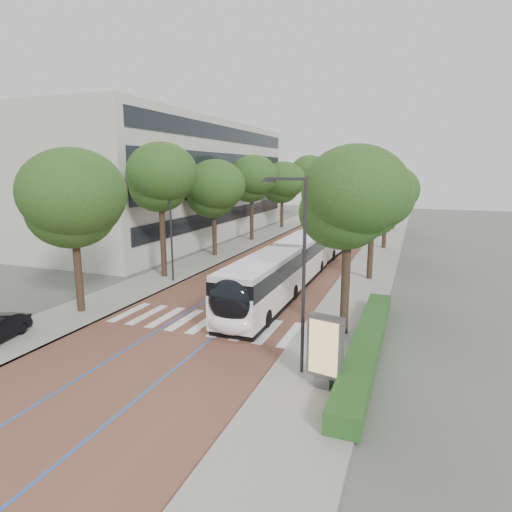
{
  "coord_description": "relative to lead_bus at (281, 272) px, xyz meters",
  "views": [
    {
      "loc": [
        10.85,
        -19.06,
        8.38
      ],
      "look_at": [
        0.44,
        8.45,
        2.4
      ],
      "focal_mm": 30.0,
      "sensor_mm": 36.0,
      "label": 1
    }
  ],
  "objects": [
    {
      "name": "bus_queued_2",
      "position": [
        0.47,
        43.02,
        -0.0
      ],
      "size": [
        3.25,
        12.52,
        3.2
      ],
      "rotation": [
        0.0,
        0.0,
        -0.06
      ],
      "color": "white",
      "rests_on": "ground"
    },
    {
      "name": "lead_bus",
      "position": [
        0.0,
        0.0,
        0.0
      ],
      "size": [
        2.57,
        18.4,
        3.2
      ],
      "rotation": [
        0.0,
        0.0,
        -0.0
      ],
      "color": "black",
      "rests_on": "ground"
    },
    {
      "name": "streetlight_near",
      "position": [
        4.1,
        -10.69,
        3.19
      ],
      "size": [
        1.82,
        0.2,
        8.0
      ],
      "color": "#2B2B2D",
      "rests_on": "sidewalk_right"
    },
    {
      "name": "streetlight_far",
      "position": [
        4.1,
        14.31,
        3.19
      ],
      "size": [
        1.82,
        0.2,
        8.0
      ],
      "color": "#2B2B2D",
      "rests_on": "sidewalk_right"
    },
    {
      "name": "bus_queued_1",
      "position": [
        -0.26,
        29.43,
        -0.0
      ],
      "size": [
        3.23,
        12.52,
        3.2
      ],
      "rotation": [
        0.0,
        0.0,
        0.06
      ],
      "color": "white",
      "rests_on": "ground"
    },
    {
      "name": "bus_queued_3",
      "position": [
        0.11,
        55.55,
        -0.0
      ],
      "size": [
        2.95,
        12.48,
        3.2
      ],
      "rotation": [
        0.0,
        0.0,
        -0.04
      ],
      "color": "white",
      "rests_on": "ground"
    },
    {
      "name": "sidewalk_left",
      "position": [
        -10.02,
        32.31,
        -1.57
      ],
      "size": [
        4.0,
        140.0,
        0.12
      ],
      "primitive_type": "cube",
      "color": "gray",
      "rests_on": "ground"
    },
    {
      "name": "kerb_left",
      "position": [
        -8.12,
        32.31,
        -1.57
      ],
      "size": [
        0.2,
        140.0,
        0.14
      ],
      "primitive_type": "cube",
      "color": "gray",
      "rests_on": "ground"
    },
    {
      "name": "road",
      "position": [
        -2.52,
        32.31,
        -1.62
      ],
      "size": [
        11.0,
        140.0,
        0.02
      ],
      "primitive_type": "cube",
      "color": "brown",
      "rests_on": "ground"
    },
    {
      "name": "sidewalk_right",
      "position": [
        4.98,
        32.31,
        -1.57
      ],
      "size": [
        4.0,
        140.0,
        0.12
      ],
      "primitive_type": "cube",
      "color": "gray",
      "rests_on": "ground"
    },
    {
      "name": "kerb_right",
      "position": [
        3.08,
        32.31,
        -1.57
      ],
      "size": [
        0.2,
        140.0,
        0.14
      ],
      "primitive_type": "cube",
      "color": "gray",
      "rests_on": "ground"
    },
    {
      "name": "trees_right",
      "position": [
        5.18,
        14.11,
        4.28
      ],
      "size": [
        5.98,
        47.0,
        8.98
      ],
      "color": "black",
      "rests_on": "ground"
    },
    {
      "name": "lane_line_right",
      "position": [
        -0.92,
        32.31,
        -1.6
      ],
      "size": [
        0.12,
        126.0,
        0.01
      ],
      "primitive_type": "cube",
      "color": "#2254AC",
      "rests_on": "road"
    },
    {
      "name": "lane_line_left",
      "position": [
        -4.12,
        32.31,
        -1.6
      ],
      "size": [
        0.12,
        126.0,
        0.01
      ],
      "primitive_type": "cube",
      "color": "#2254AC",
      "rests_on": "road"
    },
    {
      "name": "hedge",
      "position": [
        6.58,
        -7.69,
        -1.11
      ],
      "size": [
        1.2,
        14.0,
        0.8
      ],
      "primitive_type": "cube",
      "color": "#184719",
      "rests_on": "sidewalk_right"
    },
    {
      "name": "ground",
      "position": [
        -2.52,
        -7.69,
        -1.63
      ],
      "size": [
        160.0,
        160.0,
        0.0
      ],
      "primitive_type": "plane",
      "color": "#51544C",
      "rests_on": "ground"
    },
    {
      "name": "office_building",
      "position": [
        -22.0,
        20.31,
        5.37
      ],
      "size": [
        18.11,
        40.0,
        14.0
      ],
      "color": "#ACABA0",
      "rests_on": "ground"
    },
    {
      "name": "trees_left",
      "position": [
        -10.02,
        20.06,
        5.18
      ],
      "size": [
        6.44,
        61.17,
        10.19
      ],
      "color": "black",
      "rests_on": "ground"
    },
    {
      "name": "zebra_crossing",
      "position": [
        -2.32,
        -6.69,
        -1.6
      ],
      "size": [
        10.55,
        3.6,
        0.01
      ],
      "color": "silver",
      "rests_on": "ground"
    },
    {
      "name": "lamp_post_left",
      "position": [
        -8.62,
        0.31,
        2.49
      ],
      "size": [
        0.14,
        0.14,
        8.0
      ],
      "primitive_type": "cylinder",
      "color": "#2B2B2D",
      "rests_on": "sidewalk_left"
    },
    {
      "name": "ad_panel",
      "position": [
        5.4,
        -11.55,
        -0.0
      ],
      "size": [
        1.43,
        0.65,
        2.87
      ],
      "rotation": [
        0.0,
        0.0,
        -0.2
      ],
      "color": "#59595B",
      "rests_on": "sidewalk_right"
    },
    {
      "name": "bus_queued_0",
      "position": [
        0.18,
        15.73,
        -0.0
      ],
      "size": [
        3.1,
        12.5,
        3.2
      ],
      "rotation": [
        0.0,
        0.0,
        -0.05
      ],
      "color": "white",
      "rests_on": "ground"
    }
  ]
}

